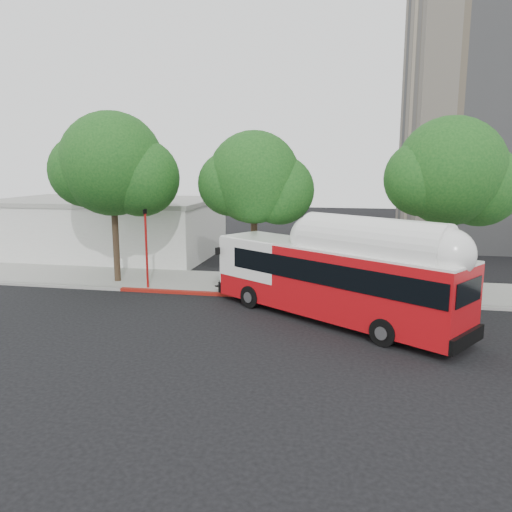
{
  "coord_description": "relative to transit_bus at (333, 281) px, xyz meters",
  "views": [
    {
      "loc": [
        4.33,
        -20.72,
        6.81
      ],
      "look_at": [
        -0.31,
        3.0,
        2.36
      ],
      "focal_mm": 35.0,
      "sensor_mm": 36.0,
      "label": 1
    }
  ],
  "objects": [
    {
      "name": "street_tree_right",
      "position": [
        5.87,
        5.11,
        4.48
      ],
      "size": [
        6.21,
        5.4,
        9.18
      ],
      "color": "#2D2116",
      "rests_on": "ground"
    },
    {
      "name": "ground",
      "position": [
        -3.57,
        -0.75,
        -1.78
      ],
      "size": [
        120.0,
        120.0,
        0.0
      ],
      "primitive_type": "plane",
      "color": "black",
      "rests_on": "ground"
    },
    {
      "name": "street_tree_mid",
      "position": [
        -4.17,
        5.31,
        4.13
      ],
      "size": [
        5.75,
        5.0,
        8.62
      ],
      "color": "#2D2116",
      "rests_on": "ground"
    },
    {
      "name": "red_curb_segment",
      "position": [
        -6.57,
        3.15,
        -1.7
      ],
      "size": [
        10.0,
        0.32,
        0.16
      ],
      "primitive_type": "cube",
      "color": "maroon",
      "rests_on": "ground"
    },
    {
      "name": "transit_bus",
      "position": [
        0.0,
        0.0,
        0.0
      ],
      "size": [
        11.86,
        9.05,
        3.8
      ],
      "rotation": [
        0.0,
        0.0,
        -0.6
      ],
      "color": "#B90C12",
      "rests_on": "ground"
    },
    {
      "name": "low_commercial_bldg",
      "position": [
        -17.57,
        13.25,
        0.38
      ],
      "size": [
        16.2,
        10.2,
        4.25
      ],
      "color": "silver",
      "rests_on": "ground"
    },
    {
      "name": "curb_strip",
      "position": [
        -3.57,
        3.15,
        -1.7
      ],
      "size": [
        60.0,
        0.3,
        0.15
      ],
      "primitive_type": "cube",
      "color": "gray",
      "rests_on": "ground"
    },
    {
      "name": "sidewalk",
      "position": [
        -3.57,
        5.75,
        -1.7
      ],
      "size": [
        60.0,
        5.0,
        0.15
      ],
      "primitive_type": "cube",
      "color": "gray",
      "rests_on": "ground"
    },
    {
      "name": "street_tree_left",
      "position": [
        -12.1,
        4.81,
        4.83
      ],
      "size": [
        6.67,
        5.8,
        9.74
      ],
      "color": "#2D2116",
      "rests_on": "ground"
    },
    {
      "name": "signal_pole",
      "position": [
        -10.19,
        3.54,
        0.51
      ],
      "size": [
        0.13,
        0.42,
        4.45
      ],
      "color": "#AD1312",
      "rests_on": "ground"
    }
  ]
}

